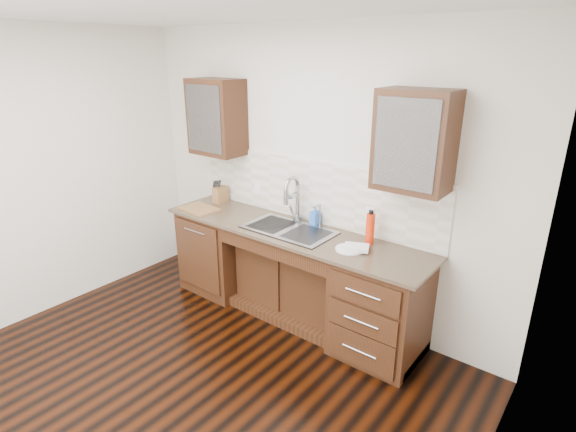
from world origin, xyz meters
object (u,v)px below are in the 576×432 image
Objects in this scene: plate at (350,249)px; soap_bottle at (315,215)px; knife_block at (220,195)px; cutting_board at (199,209)px; water_bottle at (370,229)px.

soap_bottle is at bearing 151.29° from plate.
plate is 1.38× the size of knife_block.
plate is 1.75m from cutting_board.
soap_bottle is 1.25m from cutting_board.
soap_bottle reaches higher than cutting_board.
plate is 1.76m from knife_block.
knife_block is (-1.19, -0.08, -0.01)m from soap_bottle.
knife_block is at bearing 172.65° from plate.
plate is at bearing -108.50° from water_bottle.
soap_bottle reaches higher than knife_block.
cutting_board reaches higher than plate.
water_bottle is 1.84m from cutting_board.
water_bottle reaches higher than cutting_board.
knife_block is (-1.75, 0.23, 0.08)m from plate.
cutting_board is at bearing -150.27° from soap_bottle.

